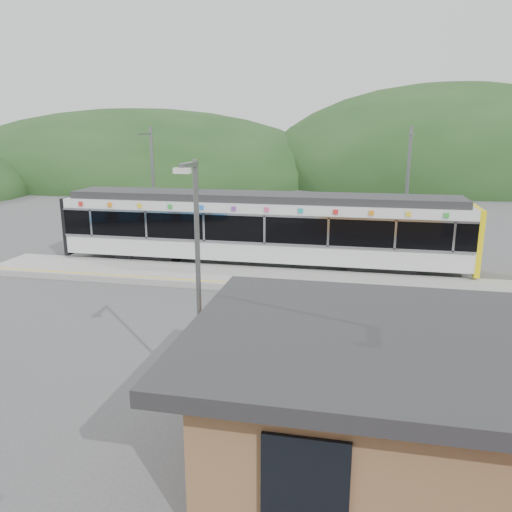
# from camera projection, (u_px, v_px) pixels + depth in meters

# --- Properties ---
(ground) EXTENTS (120.00, 120.00, 0.00)m
(ground) POSITION_uv_depth(u_px,v_px,m) (236.00, 305.00, 19.92)
(ground) COLOR #4C4C4F
(ground) RESTS_ON ground
(hills) EXTENTS (146.00, 149.00, 26.00)m
(hills) POSITION_uv_depth(u_px,v_px,m) (389.00, 277.00, 23.71)
(hills) COLOR #1E3D19
(hills) RESTS_ON ground
(platform) EXTENTS (26.00, 3.20, 0.30)m
(platform) POSITION_uv_depth(u_px,v_px,m) (253.00, 278.00, 23.02)
(platform) COLOR #9E9E99
(platform) RESTS_ON ground
(yellow_line) EXTENTS (26.00, 0.10, 0.01)m
(yellow_line) POSITION_uv_depth(u_px,v_px,m) (247.00, 283.00, 21.74)
(yellow_line) COLOR yellow
(yellow_line) RESTS_ON platform
(train) EXTENTS (20.44, 3.01, 3.74)m
(train) POSITION_uv_depth(u_px,v_px,m) (261.00, 227.00, 25.15)
(train) COLOR black
(train) RESTS_ON ground
(catenary_mast_west) EXTENTS (0.18, 1.80, 7.00)m
(catenary_mast_west) POSITION_uv_depth(u_px,v_px,m) (153.00, 187.00, 28.54)
(catenary_mast_west) COLOR slate
(catenary_mast_west) RESTS_ON ground
(catenary_mast_east) EXTENTS (0.18, 1.80, 7.00)m
(catenary_mast_east) POSITION_uv_depth(u_px,v_px,m) (407.00, 193.00, 25.78)
(catenary_mast_east) COLOR slate
(catenary_mast_east) RESTS_ON ground
(station_shelter) EXTENTS (9.20, 6.20, 3.00)m
(station_shelter) POSITION_uv_depth(u_px,v_px,m) (421.00, 403.00, 9.80)
(station_shelter) COLOR #8B5F3C
(station_shelter) RESTS_ON ground
(lamp_post) EXTENTS (0.35, 1.07, 6.13)m
(lamp_post) POSITION_uv_depth(u_px,v_px,m) (196.00, 266.00, 11.76)
(lamp_post) COLOR slate
(lamp_post) RESTS_ON ground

